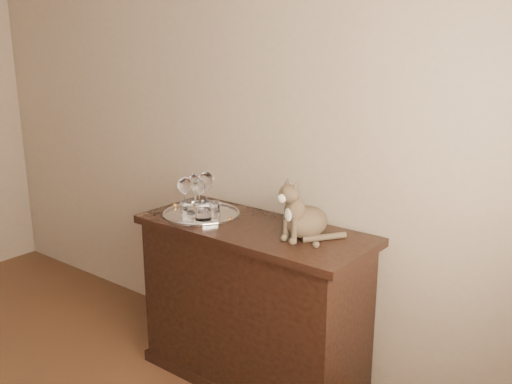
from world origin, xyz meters
TOP-DOWN VIEW (x-y plane):
  - wall_back at (0.00, 2.25)m, footprint 4.00×0.10m
  - sideboard at (0.60, 1.94)m, footprint 1.20×0.50m
  - tray at (0.28, 1.91)m, footprint 0.40×0.40m
  - wine_glass_a at (0.17, 1.97)m, footprint 0.07×0.07m
  - wine_glass_b at (0.25, 1.98)m, footprint 0.08×0.08m
  - wine_glass_c at (0.19, 1.89)m, footprint 0.07×0.07m
  - wine_glass_d at (0.24, 1.93)m, footprint 0.07×0.07m
  - tumbler_a at (0.35, 1.85)m, footprint 0.08×0.08m
  - tumbler_b at (0.28, 1.82)m, footprint 0.08×0.08m
  - tumbler_c at (0.36, 1.91)m, footprint 0.07×0.07m
  - cat at (0.88, 1.97)m, footprint 0.33×0.32m

SIDE VIEW (x-z plane):
  - sideboard at x=0.60m, z-range 0.00..0.85m
  - tray at x=0.28m, z-range 0.85..0.86m
  - tumbler_c at x=0.36m, z-range 0.86..0.94m
  - tumbler_b at x=0.28m, z-range 0.86..0.95m
  - tumbler_a at x=0.35m, z-range 0.86..0.95m
  - wine_glass_d at x=0.24m, z-range 0.86..1.04m
  - wine_glass_a at x=0.17m, z-range 0.86..1.05m
  - wine_glass_c at x=0.19m, z-range 0.86..1.05m
  - wine_glass_b at x=0.25m, z-range 0.86..1.07m
  - cat at x=0.88m, z-range 0.85..1.14m
  - wall_back at x=0.00m, z-range 0.00..2.70m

